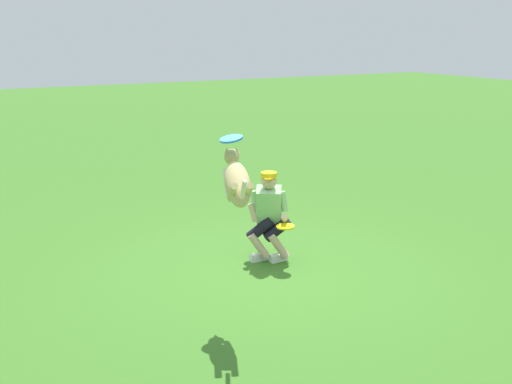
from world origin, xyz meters
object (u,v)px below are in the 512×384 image
object	(u,v)px
frisbee_flying	(231,139)
frisbee_held	(285,226)
person	(269,213)
dog	(237,181)

from	to	relation	value
frisbee_flying	frisbee_held	bearing A→B (deg)	-143.03
frisbee_held	frisbee_flying	bearing A→B (deg)	36.97
person	frisbee_flying	bearing A→B (deg)	-9.31
dog	frisbee_flying	bearing A→B (deg)	2.88
dog	frisbee_held	bearing A→B (deg)	-28.68
dog	frisbee_held	size ratio (longest dim) A/B	4.14
frisbee_held	person	bearing A→B (deg)	-85.05
person	frisbee_held	bearing A→B (deg)	38.35
person	frisbee_held	world-z (taller)	person
frisbee_flying	dog	bearing A→B (deg)	74.02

